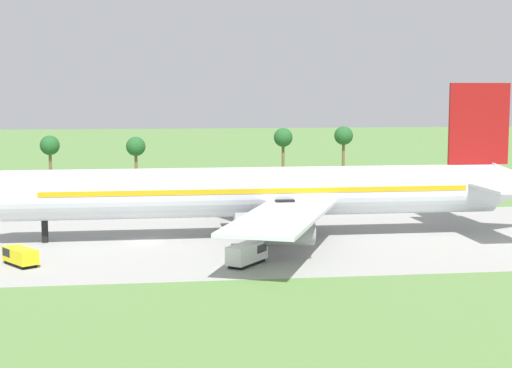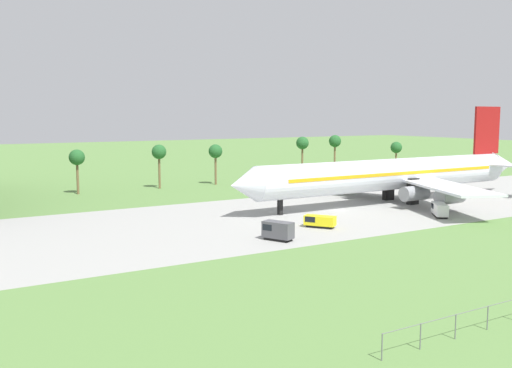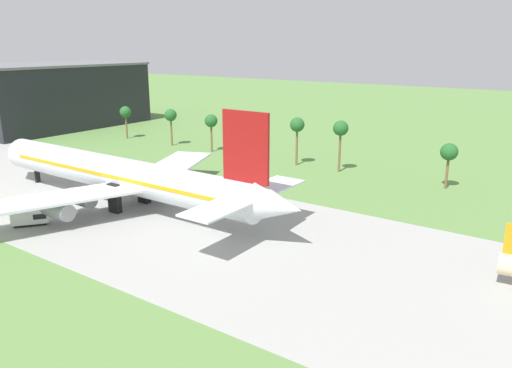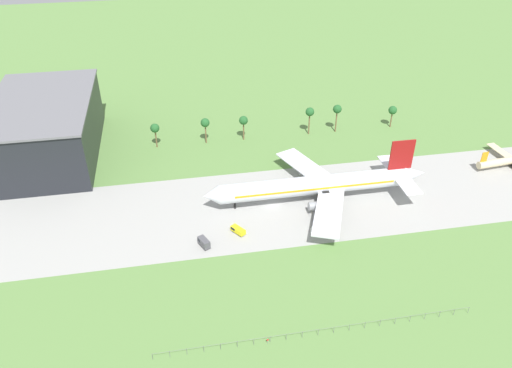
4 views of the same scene
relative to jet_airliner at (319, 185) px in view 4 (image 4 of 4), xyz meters
The scene contains 10 objects.
ground_plane 17.16m from the jet_airliner, behind, with size 600.00×600.00×0.00m, color #5B8442.
taxiway_strip 17.16m from the jet_airliner, behind, with size 320.00×44.00×0.02m.
jet_airliner is the anchor object (origin of this frame).
baggage_tug 32.66m from the jet_airliner, 156.26° to the right, with size 4.49×5.22×1.94m.
fuel_truck 44.38m from the jet_airliner, 156.59° to the right, with size 3.69×4.91×2.77m.
catering_van 17.32m from the jet_airliner, 106.68° to the right, with size 5.16×5.86×2.39m.
perimeter_fence 58.29m from the jet_airliner, 106.06° to the right, with size 80.10×0.10×2.10m.
no_stopping_sign 63.29m from the jet_airliner, 117.13° to the right, with size 0.44×0.08×1.68m.
terminal_building 106.16m from the jet_airliner, 152.68° to the left, with size 36.72×61.20×22.48m.
palm_tree_row 47.18m from the jet_airliner, 95.59° to the left, with size 103.27×3.60×12.26m.
Camera 4 is at (-29.58, -132.49, 98.59)m, focal length 35.00 mm.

